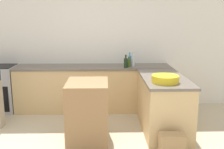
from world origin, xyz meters
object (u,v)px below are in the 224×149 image
(vinegar_bottle_clear, at_px, (133,61))
(olive_oil_bottle, at_px, (129,63))
(wine_bottle_dark, at_px, (126,62))
(mixing_bowl, at_px, (165,79))
(paper_bag, at_px, (172,145))
(island_table, at_px, (88,112))
(dish_soap_bottle, at_px, (130,60))

(vinegar_bottle_clear, height_order, olive_oil_bottle, vinegar_bottle_clear)
(wine_bottle_dark, bearing_deg, vinegar_bottle_clear, 42.95)
(mixing_bowl, distance_m, paper_bag, 0.94)
(island_table, xyz_separation_m, dish_soap_bottle, (0.75, 1.46, 0.54))
(wine_bottle_dark, height_order, paper_bag, wine_bottle_dark)
(island_table, distance_m, mixing_bowl, 1.24)
(island_table, height_order, vinegar_bottle_clear, vinegar_bottle_clear)
(paper_bag, bearing_deg, dish_soap_bottle, 101.61)
(mixing_bowl, relative_size, wine_bottle_dark, 1.63)
(dish_soap_bottle, height_order, wine_bottle_dark, dish_soap_bottle)
(wine_bottle_dark, xyz_separation_m, olive_oil_bottle, (0.07, 0.09, -0.02))
(mixing_bowl, bearing_deg, vinegar_bottle_clear, 104.00)
(mixing_bowl, xyz_separation_m, paper_bag, (0.01, -0.52, -0.78))
(wine_bottle_dark, height_order, olive_oil_bottle, wine_bottle_dark)
(paper_bag, bearing_deg, olive_oil_bottle, 103.45)
(wine_bottle_dark, bearing_deg, dish_soap_bottle, 67.22)
(wine_bottle_dark, bearing_deg, mixing_bowl, -67.75)
(dish_soap_bottle, bearing_deg, mixing_bowl, -74.64)
(wine_bottle_dark, xyz_separation_m, paper_bag, (0.50, -1.71, -0.83))
(island_table, bearing_deg, vinegar_bottle_clear, 59.58)
(wine_bottle_dark, bearing_deg, olive_oil_bottle, 52.13)
(mixing_bowl, relative_size, vinegar_bottle_clear, 1.42)
(olive_oil_bottle, bearing_deg, dish_soap_bottle, 78.18)
(mixing_bowl, xyz_separation_m, olive_oil_bottle, (-0.42, 1.28, 0.02))
(vinegar_bottle_clear, bearing_deg, dish_soap_bottle, 123.52)
(dish_soap_bottle, xyz_separation_m, paper_bag, (0.40, -1.94, -0.83))
(olive_oil_bottle, bearing_deg, paper_bag, -76.55)
(island_table, distance_m, paper_bag, 1.28)
(mixing_bowl, distance_m, vinegar_bottle_clear, 1.38)
(dish_soap_bottle, relative_size, vinegar_bottle_clear, 0.92)
(dish_soap_bottle, height_order, paper_bag, dish_soap_bottle)
(mixing_bowl, xyz_separation_m, wine_bottle_dark, (-0.49, 1.19, 0.04))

